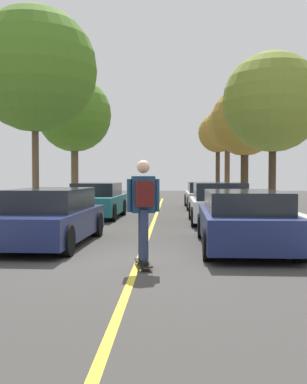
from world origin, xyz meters
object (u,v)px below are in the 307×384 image
at_px(parked_car_right_far, 204,195).
at_px(street_tree_left_near, 74,115).
at_px(street_tree_right_near, 245,122).
at_px(street_tree_right_far, 227,128).
at_px(street_tree_left_nearest, 35,69).
at_px(parked_car_left_nearest, 50,217).
at_px(skateboarder, 144,204).
at_px(street_tree_right_farthest, 218,133).
at_px(parked_car_left_near, 97,201).
at_px(street_tree_right_nearest, 273,102).
at_px(parked_car_right_nearest, 244,219).
at_px(skateboard, 143,263).
at_px(parked_car_right_near, 219,203).

relative_size(parked_car_right_far, street_tree_left_near, 0.71).
bearing_deg(street_tree_right_near, street_tree_right_far, 90.00).
xyz_separation_m(street_tree_left_nearest, street_tree_right_near, (8.60, 6.99, -1.15)).
bearing_deg(parked_car_left_nearest, skateboarder, -49.44).
bearing_deg(street_tree_right_farthest, parked_car_left_nearest, -103.78).
height_order(street_tree_left_nearest, street_tree_left_near, street_tree_left_nearest).
height_order(street_tree_left_near, street_tree_right_farthest, street_tree_left_near).
relative_size(parked_car_left_nearest, street_tree_right_farthest, 0.72).
xyz_separation_m(parked_car_left_near, street_tree_left_near, (-2.05, 5.88, 4.01)).
bearing_deg(street_tree_right_nearest, skateboarder, -114.55).
height_order(parked_car_right_nearest, street_tree_right_nearest, street_tree_right_nearest).
height_order(parked_car_right_nearest, parked_car_right_far, parked_car_right_nearest).
xyz_separation_m(street_tree_left_near, skateboard, (4.43, -15.61, -4.58)).
bearing_deg(street_tree_right_nearest, street_tree_left_nearest, -177.18).
relative_size(street_tree_left_near, street_tree_right_near, 1.09).
relative_size(street_tree_right_near, street_tree_right_farthest, 0.92).
bearing_deg(street_tree_right_nearest, parked_car_left_nearest, -135.98).
bearing_deg(parked_car_left_near, parked_car_left_nearest, -90.00).
height_order(parked_car_left_near, street_tree_right_nearest, street_tree_right_nearest).
relative_size(street_tree_left_near, skateboard, 7.42).
height_order(street_tree_left_nearest, street_tree_right_farthest, street_tree_left_nearest).
bearing_deg(street_tree_left_near, parked_car_right_nearest, -63.75).
height_order(parked_car_left_near, street_tree_left_nearest, street_tree_left_nearest).
relative_size(parked_car_right_nearest, street_tree_right_nearest, 0.79).
bearing_deg(skateboard, parked_car_left_near, 103.74).
xyz_separation_m(street_tree_right_far, street_tree_right_farthest, (0.00, 6.38, 0.18)).
xyz_separation_m(street_tree_right_farthest, skateboard, (-4.17, -29.45, -4.84)).
relative_size(street_tree_left_nearest, street_tree_right_farthest, 1.18).
height_order(parked_car_left_nearest, skateboarder, skateboarder).
bearing_deg(parked_car_right_far, parked_car_right_near, -90.00).
bearing_deg(street_tree_right_farthest, parked_car_right_far, -98.16).
relative_size(street_tree_left_near, skateboarder, 3.56).
relative_size(parked_car_right_far, street_tree_right_far, 0.75).
relative_size(parked_car_left_near, street_tree_left_near, 0.63).
distance_m(parked_car_right_near, skateboarder, 8.23).
xyz_separation_m(parked_car_right_far, street_tree_right_farthest, (2.05, 14.32, 4.30)).
height_order(parked_car_left_nearest, street_tree_right_far, street_tree_right_far).
distance_m(street_tree_left_near, street_tree_right_nearest, 10.80).
distance_m(parked_car_right_far, street_tree_right_nearest, 7.35).
distance_m(parked_car_right_near, street_tree_left_near, 10.86).
bearing_deg(street_tree_left_near, parked_car_left_near, -70.74).
xyz_separation_m(street_tree_right_nearest, street_tree_right_farthest, (0.00, 20.37, 0.65)).
relative_size(parked_car_left_near, street_tree_left_nearest, 0.54).
bearing_deg(street_tree_right_farthest, street_tree_right_nearest, -90.00).
bearing_deg(street_tree_right_far, parked_car_right_nearest, -95.66).
bearing_deg(parked_car_right_far, skateboard, -97.97).
relative_size(parked_car_left_nearest, skateboard, 5.31).
bearing_deg(street_tree_left_nearest, street_tree_right_far, 59.17).
distance_m(street_tree_left_nearest, street_tree_left_near, 6.99).
bearing_deg(skateboard, street_tree_right_nearest, 65.34).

